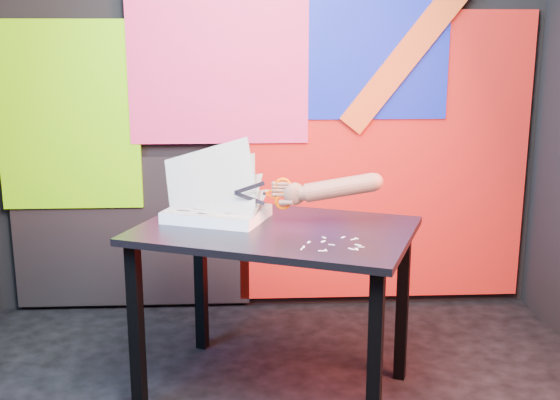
{
  "coord_description": "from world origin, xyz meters",
  "views": [
    {
      "loc": [
        -0.12,
        -2.3,
        1.54
      ],
      "look_at": [
        0.02,
        0.46,
        0.87
      ],
      "focal_mm": 45.0,
      "sensor_mm": 36.0,
      "label": 1
    }
  ],
  "objects": [
    {
      "name": "paper_clippings",
      "position": [
        0.22,
        0.22,
        0.75
      ],
      "size": [
        0.24,
        0.19,
        0.0
      ],
      "color": "silver",
      "rests_on": "work_table"
    },
    {
      "name": "room",
      "position": [
        0.0,
        0.0,
        1.35
      ],
      "size": [
        3.01,
        3.01,
        2.71
      ],
      "color": "black",
      "rests_on": "ground"
    },
    {
      "name": "scissors",
      "position": [
        0.02,
        0.52,
        0.88
      ],
      "size": [
        0.24,
        0.04,
        0.14
      ],
      "rotation": [
        0.0,
        0.0,
        -0.14
      ],
      "color": "#B0B9D9",
      "rests_on": "printout_stack"
    },
    {
      "name": "printout_stack",
      "position": [
        -0.24,
        0.62,
        0.78
      ],
      "size": [
        0.48,
        0.42,
        0.37
      ],
      "rotation": [
        0.0,
        0.0,
        -0.37
      ],
      "color": "white",
      "rests_on": "work_table"
    },
    {
      "name": "work_table",
      "position": [
        0.0,
        0.48,
        0.65
      ],
      "size": [
        1.3,
        1.09,
        0.75
      ],
      "rotation": [
        0.0,
        0.0,
        -0.38
      ],
      "color": "black",
      "rests_on": "ground"
    },
    {
      "name": "backdrop",
      "position": [
        0.06,
        1.46,
        0.96
      ],
      "size": [
        2.88,
        0.05,
        2.08
      ],
      "color": "red",
      "rests_on": "ground"
    },
    {
      "name": "hand_forearm",
      "position": [
        0.24,
        0.49,
        0.91
      ],
      "size": [
        0.44,
        0.12,
        0.14
      ],
      "rotation": [
        0.0,
        0.0,
        -0.14
      ],
      "color": "brown",
      "rests_on": "work_table"
    }
  ]
}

